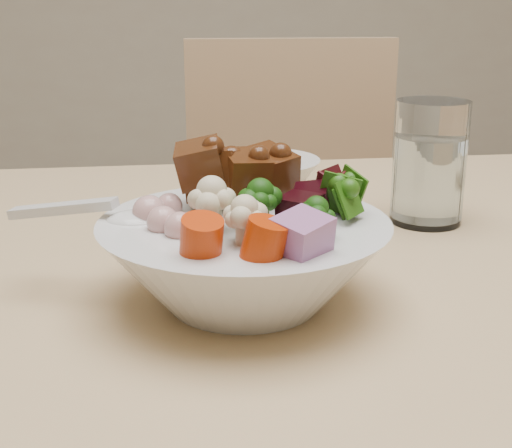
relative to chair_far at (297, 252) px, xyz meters
name	(u,v)px	position (x,y,z in m)	size (l,w,h in m)	color
chair_far	(297,252)	(0.00, 0.00, 0.00)	(0.41, 0.41, 0.87)	tan
food_bowl	(246,255)	(-0.17, -0.70, 0.26)	(0.23, 0.23, 0.13)	silver
soup_spoon	(116,218)	(-0.28, -0.68, 0.29)	(0.14, 0.07, 0.03)	silver
water_glass	(429,168)	(0.05, -0.51, 0.28)	(0.08, 0.08, 0.13)	white
side_bowl	(263,178)	(-0.12, -0.38, 0.24)	(0.14, 0.14, 0.05)	silver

